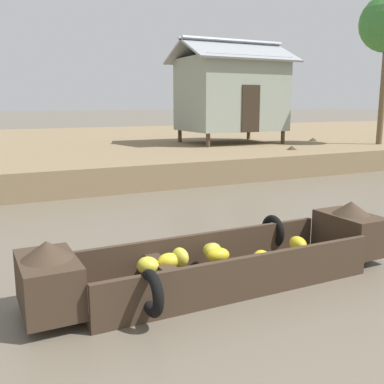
# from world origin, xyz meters

# --- Properties ---
(ground_plane) EXTENTS (300.00, 300.00, 0.00)m
(ground_plane) POSITION_xyz_m (0.00, 10.00, 0.00)
(ground_plane) COLOR #665B4C
(riverbank_strip) EXTENTS (160.00, 20.00, 0.74)m
(riverbank_strip) POSITION_xyz_m (0.00, 22.06, 0.37)
(riverbank_strip) COLOR #7F6B4C
(riverbank_strip) RESTS_ON ground
(banana_boat) EXTENTS (5.11, 1.90, 0.90)m
(banana_boat) POSITION_xyz_m (0.29, 5.70, 0.32)
(banana_boat) COLOR #3D2D21
(banana_boat) RESTS_ON ground
(fishing_skiff_distant) EXTENTS (4.40, 3.81, 0.87)m
(fishing_skiff_distant) POSITION_xyz_m (9.43, 15.03, 0.31)
(fishing_skiff_distant) COLOR #3D2D21
(fishing_skiff_distant) RESTS_ON ground
(stilt_house_mid_right) EXTENTS (4.60, 3.44, 4.16)m
(stilt_house_mid_right) POSITION_xyz_m (7.27, 17.13, 2.78)
(stilt_house_mid_right) COLOR #4C3826
(stilt_house_mid_right) RESTS_ON riverbank_strip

